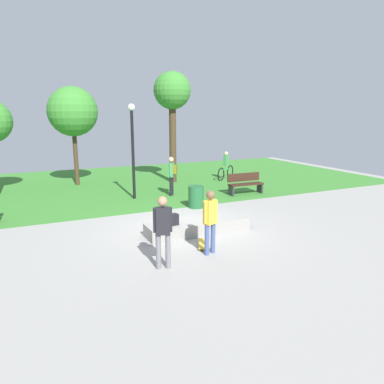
{
  "coord_description": "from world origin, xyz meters",
  "views": [
    {
      "loc": [
        -4.34,
        -9.78,
        3.47
      ],
      "look_at": [
        0.15,
        -0.14,
        1.16
      ],
      "focal_mm": 33.8,
      "sensor_mm": 36.0,
      "label": 1
    }
  ],
  "objects_px": {
    "park_bench_near_lamppost": "(245,183)",
    "pedestrian_with_backpack": "(172,173)",
    "skateboard_by_ledge": "(202,244)",
    "cyclist_on_bicycle": "(226,167)",
    "lamp_post": "(133,141)",
    "tree_leaning_ash": "(73,112)",
    "trash_bin": "(196,197)",
    "skater_watching": "(163,227)",
    "tree_young_birch": "(172,94)",
    "skater_performing_trick": "(210,218)",
    "concrete_ledge": "(198,227)",
    "backpack_on_ledge": "(173,219)"
  },
  "relations": [
    {
      "from": "park_bench_near_lamppost",
      "to": "pedestrian_with_backpack",
      "type": "relative_size",
      "value": 0.96
    },
    {
      "from": "skateboard_by_ledge",
      "to": "cyclist_on_bicycle",
      "type": "distance_m",
      "value": 10.34
    },
    {
      "from": "lamp_post",
      "to": "cyclist_on_bicycle",
      "type": "bearing_deg",
      "value": 22.7
    },
    {
      "from": "tree_leaning_ash",
      "to": "trash_bin",
      "type": "relative_size",
      "value": 5.77
    },
    {
      "from": "lamp_post",
      "to": "park_bench_near_lamppost",
      "type": "bearing_deg",
      "value": -14.28
    },
    {
      "from": "trash_bin",
      "to": "skater_watching",
      "type": "bearing_deg",
      "value": -123.32
    },
    {
      "from": "trash_bin",
      "to": "lamp_post",
      "type": "bearing_deg",
      "value": 125.23
    },
    {
      "from": "tree_young_birch",
      "to": "park_bench_near_lamppost",
      "type": "bearing_deg",
      "value": -66.09
    },
    {
      "from": "skater_performing_trick",
      "to": "cyclist_on_bicycle",
      "type": "relative_size",
      "value": 1.05
    },
    {
      "from": "concrete_ledge",
      "to": "lamp_post",
      "type": "xyz_separation_m",
      "value": [
        -0.46,
        5.11,
        2.18
      ]
    },
    {
      "from": "skater_performing_trick",
      "to": "tree_leaning_ash",
      "type": "height_order",
      "value": "tree_leaning_ash"
    },
    {
      "from": "tree_young_birch",
      "to": "lamp_post",
      "type": "height_order",
      "value": "tree_young_birch"
    },
    {
      "from": "tree_young_birch",
      "to": "tree_leaning_ash",
      "type": "distance_m",
      "value": 4.88
    },
    {
      "from": "cyclist_on_bicycle",
      "to": "concrete_ledge",
      "type": "bearing_deg",
      "value": -125.33
    },
    {
      "from": "skater_watching",
      "to": "tree_young_birch",
      "type": "bearing_deg",
      "value": 66.72
    },
    {
      "from": "backpack_on_ledge",
      "to": "pedestrian_with_backpack",
      "type": "xyz_separation_m",
      "value": [
        2.01,
        5.09,
        0.47
      ]
    },
    {
      "from": "backpack_on_ledge",
      "to": "tree_leaning_ash",
      "type": "distance_m",
      "value": 9.89
    },
    {
      "from": "skater_watching",
      "to": "park_bench_near_lamppost",
      "type": "relative_size",
      "value": 1.05
    },
    {
      "from": "concrete_ledge",
      "to": "pedestrian_with_backpack",
      "type": "distance_m",
      "value": 5.2
    },
    {
      "from": "pedestrian_with_backpack",
      "to": "cyclist_on_bicycle",
      "type": "distance_m",
      "value": 4.89
    },
    {
      "from": "skateboard_by_ledge",
      "to": "tree_young_birch",
      "type": "xyz_separation_m",
      "value": [
        2.81,
        8.99,
        4.35
      ]
    },
    {
      "from": "tree_young_birch",
      "to": "skater_watching",
      "type": "bearing_deg",
      "value": -113.28
    },
    {
      "from": "lamp_post",
      "to": "cyclist_on_bicycle",
      "type": "relative_size",
      "value": 2.48
    },
    {
      "from": "park_bench_near_lamppost",
      "to": "tree_leaning_ash",
      "type": "bearing_deg",
      "value": 140.37
    },
    {
      "from": "tree_young_birch",
      "to": "lamp_post",
      "type": "relative_size",
      "value": 1.43
    },
    {
      "from": "tree_leaning_ash",
      "to": "skateboard_by_ledge",
      "type": "bearing_deg",
      "value": -79.98
    },
    {
      "from": "skater_performing_trick",
      "to": "tree_young_birch",
      "type": "relative_size",
      "value": 0.3
    },
    {
      "from": "concrete_ledge",
      "to": "tree_young_birch",
      "type": "relative_size",
      "value": 0.57
    },
    {
      "from": "concrete_ledge",
      "to": "park_bench_near_lamppost",
      "type": "height_order",
      "value": "park_bench_near_lamppost"
    },
    {
      "from": "lamp_post",
      "to": "skater_watching",
      "type": "bearing_deg",
      "value": -100.9
    },
    {
      "from": "tree_leaning_ash",
      "to": "cyclist_on_bicycle",
      "type": "relative_size",
      "value": 3.06
    },
    {
      "from": "tree_leaning_ash",
      "to": "park_bench_near_lamppost",
      "type": "bearing_deg",
      "value": -39.63
    },
    {
      "from": "skater_watching",
      "to": "trash_bin",
      "type": "xyz_separation_m",
      "value": [
        3.06,
        4.65,
        -0.58
      ]
    },
    {
      "from": "trash_bin",
      "to": "cyclist_on_bicycle",
      "type": "bearing_deg",
      "value": 49.65
    },
    {
      "from": "skater_performing_trick",
      "to": "pedestrian_with_backpack",
      "type": "height_order",
      "value": "pedestrian_with_backpack"
    },
    {
      "from": "concrete_ledge",
      "to": "backpack_on_ledge",
      "type": "xyz_separation_m",
      "value": [
        -0.82,
        -0.09,
        0.35
      ]
    },
    {
      "from": "pedestrian_with_backpack",
      "to": "concrete_ledge",
      "type": "bearing_deg",
      "value": -103.37
    },
    {
      "from": "backpack_on_ledge",
      "to": "lamp_post",
      "type": "relative_size",
      "value": 0.08
    },
    {
      "from": "backpack_on_ledge",
      "to": "skater_performing_trick",
      "type": "bearing_deg",
      "value": 96.33
    },
    {
      "from": "backpack_on_ledge",
      "to": "lamp_post",
      "type": "distance_m",
      "value": 5.53
    },
    {
      "from": "tree_leaning_ash",
      "to": "trash_bin",
      "type": "xyz_separation_m",
      "value": [
        3.43,
        -6.53,
        -3.15
      ]
    },
    {
      "from": "cyclist_on_bicycle",
      "to": "lamp_post",
      "type": "bearing_deg",
      "value": -157.3
    },
    {
      "from": "concrete_ledge",
      "to": "park_bench_near_lamppost",
      "type": "xyz_separation_m",
      "value": [
        4.22,
        3.92,
        0.29
      ]
    },
    {
      "from": "tree_leaning_ash",
      "to": "lamp_post",
      "type": "relative_size",
      "value": 1.23
    },
    {
      "from": "concrete_ledge",
      "to": "cyclist_on_bicycle",
      "type": "distance_m",
      "value": 9.25
    },
    {
      "from": "skateboard_by_ledge",
      "to": "pedestrian_with_backpack",
      "type": "height_order",
      "value": "pedestrian_with_backpack"
    },
    {
      "from": "pedestrian_with_backpack",
      "to": "skater_watching",
      "type": "bearing_deg",
      "value": -113.43
    },
    {
      "from": "backpack_on_ledge",
      "to": "trash_bin",
      "type": "bearing_deg",
      "value": -134.04
    },
    {
      "from": "tree_young_birch",
      "to": "tree_leaning_ash",
      "type": "height_order",
      "value": "tree_young_birch"
    },
    {
      "from": "cyclist_on_bicycle",
      "to": "pedestrian_with_backpack",
      "type": "bearing_deg",
      "value": -148.53
    }
  ]
}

